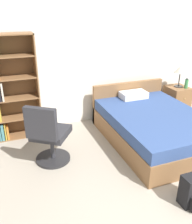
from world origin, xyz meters
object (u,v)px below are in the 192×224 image
object	(u,v)px
office_chair	(49,136)
table_lamp	(181,70)
water_bottle	(186,84)
bed	(153,125)
nightstand	(177,100)
bookshelf	(2,90)

from	to	relation	value
office_chair	table_lamp	distance (m)	3.08
table_lamp	water_bottle	xyz separation A→B (m)	(0.08, -0.13, -0.25)
bed	nightstand	xyz separation A→B (m)	(1.10, 0.81, 0.02)
table_lamp	water_bottle	distance (m)	0.30
office_chair	table_lamp	size ratio (longest dim) A/B	2.16
bed	water_bottle	distance (m)	1.44
office_chair	nightstand	size ratio (longest dim) A/B	1.65
table_lamp	water_bottle	bearing A→B (deg)	-57.93
office_chair	nightstand	xyz separation A→B (m)	(2.89, 0.88, -0.16)
bookshelf	office_chair	xyz separation A→B (m)	(0.54, -1.04, -0.43)
nightstand	table_lamp	xyz separation A→B (m)	(0.01, 0.02, 0.64)
bookshelf	nightstand	bearing A→B (deg)	-2.67
bed	office_chair	bearing A→B (deg)	-177.65
bookshelf	water_bottle	size ratio (longest dim) A/B	8.64
bookshelf	bed	world-z (taller)	bookshelf
bed	table_lamp	size ratio (longest dim) A/B	4.64
bed	table_lamp	xyz separation A→B (m)	(1.11, 0.83, 0.67)
water_bottle	table_lamp	bearing A→B (deg)	122.07
water_bottle	bookshelf	bearing A→B (deg)	175.53
bookshelf	table_lamp	world-z (taller)	bookshelf
water_bottle	office_chair	bearing A→B (deg)	-165.57
nightstand	water_bottle	distance (m)	0.42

